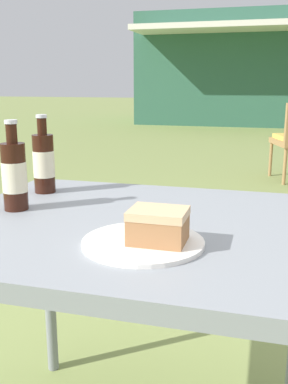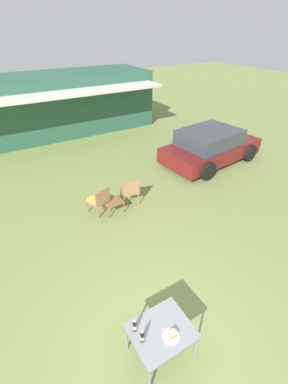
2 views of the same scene
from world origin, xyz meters
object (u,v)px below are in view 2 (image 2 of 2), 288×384
(patio_table, at_px, (161,332))
(cake_on_plate, at_px, (172,335))
(wicker_chair_cushioned, at_px, (99,199))
(garden_side_table, at_px, (113,202))
(wicker_chair_plain, at_px, (130,190))
(cola_bottle_far, at_px, (142,337))
(parked_car, at_px, (210,146))
(cola_bottle_near, at_px, (135,326))

(patio_table, relative_size, cake_on_plate, 3.65)
(wicker_chair_cushioned, height_order, patio_table, wicker_chair_cushioned)
(garden_side_table, bearing_deg, wicker_chair_cushioned, 158.19)
(wicker_chair_plain, bearing_deg, cake_on_plate, 82.64)
(patio_table, bearing_deg, cola_bottle_far, 177.12)
(parked_car, height_order, wicker_chair_plain, parked_car)
(wicker_chair_plain, relative_size, patio_table, 0.91)
(wicker_chair_plain, distance_m, cola_bottle_near, 4.41)
(wicker_chair_cushioned, distance_m, wicker_chair_plain, 1.01)
(garden_side_table, distance_m, cola_bottle_far, 4.23)
(garden_side_table, distance_m, cake_on_plate, 4.28)
(cola_bottle_far, bearing_deg, garden_side_table, 71.23)
(wicker_chair_cushioned, distance_m, cola_bottle_far, 4.26)
(wicker_chair_plain, relative_size, cake_on_plate, 3.33)
(cola_bottle_far, bearing_deg, cola_bottle_near, 95.22)
(cake_on_plate, distance_m, cola_bottle_far, 0.46)
(cola_bottle_near, bearing_deg, wicker_chair_plain, 62.78)
(wicker_chair_plain, distance_m, cola_bottle_far, 4.58)
(patio_table, height_order, cake_on_plate, cake_on_plate)
(garden_side_table, relative_size, cola_bottle_far, 2.28)
(patio_table, bearing_deg, garden_side_table, 75.68)
(parked_car, relative_size, cola_bottle_far, 17.75)
(parked_car, bearing_deg, cola_bottle_near, -147.96)
(wicker_chair_cushioned, distance_m, garden_side_table, 0.43)
(parked_car, xyz_separation_m, cola_bottle_near, (-6.13, -4.88, 0.18))
(patio_table, height_order, cola_bottle_near, cola_bottle_near)
(garden_side_table, distance_m, patio_table, 4.14)
(wicker_chair_plain, distance_m, cake_on_plate, 4.56)
(patio_table, bearing_deg, parked_car, 41.39)
(wicker_chair_cushioned, height_order, wicker_chair_plain, same)
(wicker_chair_cushioned, relative_size, wicker_chair_plain, 1.00)
(wicker_chair_plain, height_order, cola_bottle_far, cola_bottle_far)
(cake_on_plate, distance_m, cola_bottle_near, 0.57)
(patio_table, bearing_deg, wicker_chair_plain, 68.06)
(garden_side_table, bearing_deg, wicker_chair_plain, 10.95)
(cola_bottle_near, relative_size, cola_bottle_far, 1.00)
(wicker_chair_cushioned, bearing_deg, cola_bottle_far, 58.23)
(parked_car, distance_m, wicker_chair_cushioned, 5.22)
(patio_table, xyz_separation_m, cola_bottle_near, (-0.35, 0.21, 0.16))
(wicker_chair_cushioned, xyz_separation_m, cola_bottle_near, (-1.00, -3.93, 0.34))
(garden_side_table, bearing_deg, patio_table, -104.32)
(wicker_chair_plain, bearing_deg, wicker_chair_cushioned, 11.51)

